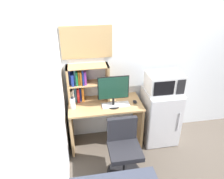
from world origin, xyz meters
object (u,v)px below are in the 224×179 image
at_px(microwave, 164,82).
at_px(water_bottle, 73,103).
at_px(computer_mouse, 135,102).
at_px(mini_fridge, 160,116).
at_px(hutch_bookshelf, 82,83).
at_px(wall_corkboard, 87,42).
at_px(desk_chair, 124,152).
at_px(keyboard, 116,105).
at_px(monitor, 113,90).

bearing_deg(microwave, water_bottle, -179.69).
distance_m(computer_mouse, mini_fridge, 0.55).
xyz_separation_m(hutch_bookshelf, wall_corkboard, (0.10, 0.10, 0.58)).
bearing_deg(desk_chair, keyboard, 90.41).
bearing_deg(computer_mouse, mini_fridge, 2.15).
relative_size(monitor, desk_chair, 0.57).
bearing_deg(monitor, hutch_bookshelf, 150.20).
height_order(microwave, wall_corkboard, wall_corkboard).
distance_m(mini_fridge, microwave, 0.60).
distance_m(hutch_bookshelf, wall_corkboard, 0.60).
height_order(water_bottle, wall_corkboard, wall_corkboard).
relative_size(hutch_bookshelf, mini_fridge, 0.68).
bearing_deg(microwave, wall_corkboard, 164.88).
xyz_separation_m(computer_mouse, mini_fridge, (0.44, 0.02, -0.32)).
xyz_separation_m(water_bottle, desk_chair, (0.63, -0.61, -0.47)).
distance_m(water_bottle, wall_corkboard, 0.90).
relative_size(hutch_bookshelf, computer_mouse, 6.78).
height_order(mini_fridge, desk_chair, mini_fridge).
xyz_separation_m(monitor, microwave, (0.78, 0.04, 0.04)).
bearing_deg(hutch_bookshelf, keyboard, -28.19).
height_order(computer_mouse, desk_chair, desk_chair).
bearing_deg(wall_corkboard, computer_mouse, -25.61).
relative_size(computer_mouse, microwave, 0.18).
bearing_deg(desk_chair, microwave, 39.89).
height_order(monitor, keyboard, monitor).
height_order(hutch_bookshelf, wall_corkboard, wall_corkboard).
distance_m(hutch_bookshelf, computer_mouse, 0.85).
relative_size(computer_mouse, wall_corkboard, 0.13).
xyz_separation_m(hutch_bookshelf, water_bottle, (-0.17, -0.21, -0.22)).
relative_size(water_bottle, microwave, 0.36).
distance_m(keyboard, computer_mouse, 0.30).
bearing_deg(computer_mouse, water_bottle, 179.25).
height_order(hutch_bookshelf, keyboard, hutch_bookshelf).
bearing_deg(mini_fridge, water_bottle, -179.81).
relative_size(hutch_bookshelf, keyboard, 1.51).
bearing_deg(monitor, water_bottle, 176.59).
bearing_deg(keyboard, wall_corkboard, 136.42).
bearing_deg(water_bottle, desk_chair, -44.02).
relative_size(monitor, keyboard, 1.16).
relative_size(keyboard, desk_chair, 0.49).
xyz_separation_m(keyboard, wall_corkboard, (-0.36, 0.35, 0.88)).
distance_m(monitor, keyboard, 0.26).
relative_size(water_bottle, mini_fridge, 0.20).
relative_size(monitor, water_bottle, 2.57).
relative_size(keyboard, mini_fridge, 0.45).
distance_m(computer_mouse, wall_corkboard, 1.14).
bearing_deg(water_bottle, computer_mouse, -0.75).
bearing_deg(keyboard, desk_chair, -89.59).
bearing_deg(keyboard, mini_fridge, 3.33).
bearing_deg(water_bottle, hutch_bookshelf, 51.64).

